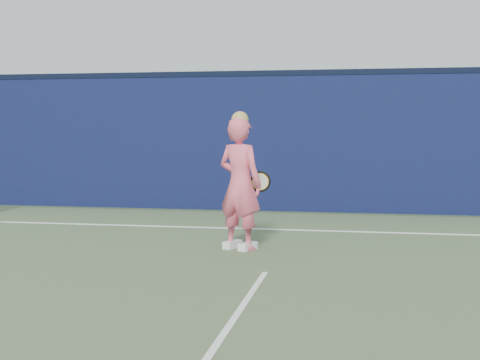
# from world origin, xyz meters

# --- Properties ---
(ground) EXTENTS (80.00, 80.00, 0.00)m
(ground) POSITION_xyz_m (0.00, 0.00, 0.00)
(ground) COLOR #2F442A
(ground) RESTS_ON ground
(backstop_wall) EXTENTS (24.00, 0.40, 2.50)m
(backstop_wall) POSITION_xyz_m (0.00, 6.50, 1.25)
(backstop_wall) COLOR #0D193D
(backstop_wall) RESTS_ON ground
(wall_cap) EXTENTS (24.00, 0.42, 0.10)m
(wall_cap) POSITION_xyz_m (0.00, 6.50, 2.55)
(wall_cap) COLOR black
(wall_cap) RESTS_ON backstop_wall
(player) EXTENTS (0.72, 0.62, 1.75)m
(player) POSITION_xyz_m (-0.52, 2.32, 0.85)
(player) COLOR #F25E77
(player) RESTS_ON ground
(racket) EXTENTS (0.49, 0.22, 0.28)m
(racket) POSITION_xyz_m (-0.34, 2.73, 0.83)
(racket) COLOR black
(racket) RESTS_ON ground
(court_lines) EXTENTS (11.00, 12.04, 0.01)m
(court_lines) POSITION_xyz_m (0.00, -0.33, 0.01)
(court_lines) COLOR white
(court_lines) RESTS_ON court_surface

